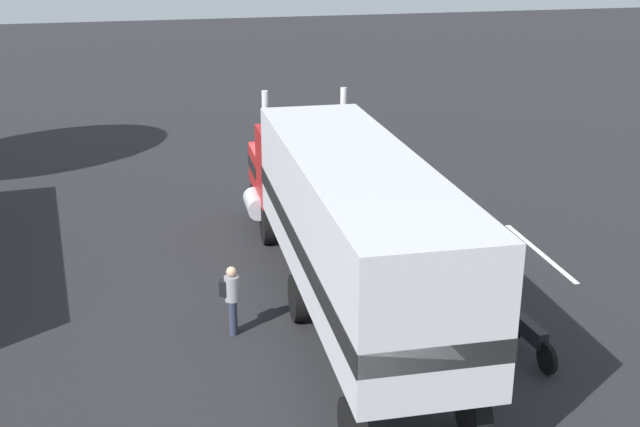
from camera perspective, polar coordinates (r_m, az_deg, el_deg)
The scene contains 6 objects.
ground_plane at distance 25.40m, azimuth -2.11°, elevation -0.29°, with size 120.00×120.00×0.00m, color #232326.
lane_stripe_near at distance 23.61m, azimuth 7.85°, elevation -2.03°, with size 4.40×0.16×0.01m, color silver.
lane_stripe_mid at distance 23.53m, azimuth 15.34°, elevation -2.66°, with size 4.40×0.16×0.01m, color silver.
semi_truck at distance 18.25m, azimuth 1.67°, elevation 0.02°, with size 14.27×3.20×4.50m.
person_bystander at distance 18.05m, azimuth -6.32°, elevation -5.94°, with size 0.35×0.47×1.63m.
motorcycle at distance 17.78m, azimuth 14.64°, elevation -8.40°, with size 2.11×0.28×1.12m.
Camera 1 is at (-23.35, 5.01, 8.65)m, focal length 44.98 mm.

